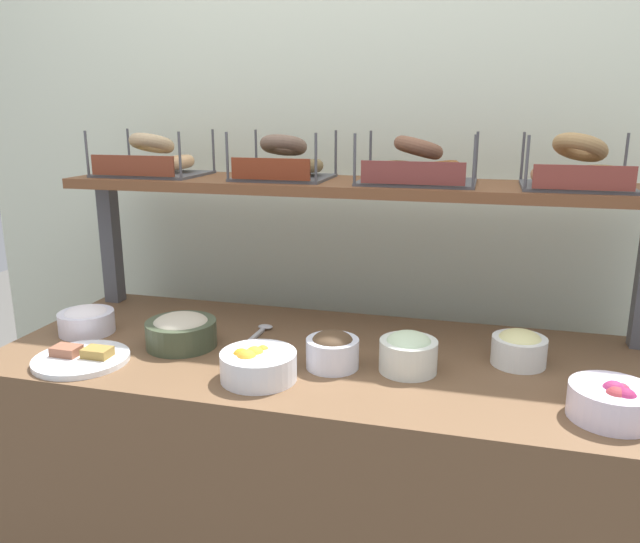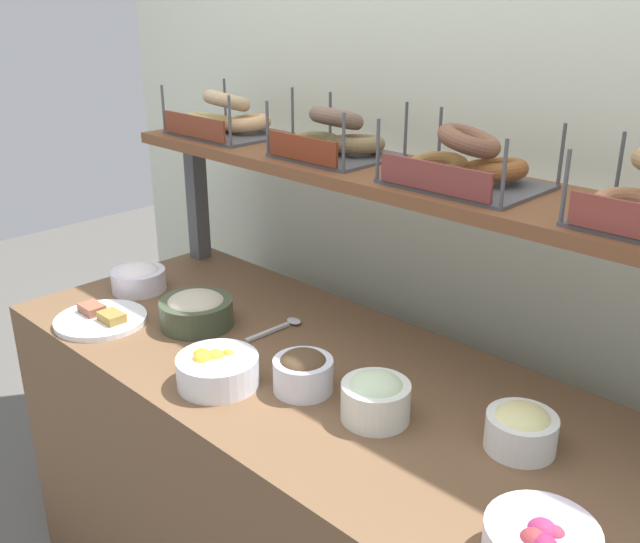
% 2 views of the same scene
% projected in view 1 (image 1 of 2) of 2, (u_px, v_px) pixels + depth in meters
% --- Properties ---
extents(back_wall, '(2.95, 0.06, 2.40)m').
position_uv_depth(back_wall, '(368.00, 196.00, 2.07)').
color(back_wall, silver).
rests_on(back_wall, ground_plane).
extents(deli_counter, '(1.75, 0.70, 0.85)m').
position_uv_depth(deli_counter, '(326.00, 493.00, 1.75)').
color(deli_counter, brown).
rests_on(deli_counter, ground_plane).
extents(shelf_riser_left, '(0.05, 0.05, 0.40)m').
position_uv_depth(shelf_riser_left, '(111.00, 243.00, 2.05)').
color(shelf_riser_left, '#4C4C51').
rests_on(shelf_riser_left, deli_counter).
extents(upper_shelf, '(1.71, 0.32, 0.03)m').
position_uv_depth(upper_shelf, '(350.00, 186.00, 1.79)').
color(upper_shelf, brown).
rests_on(upper_shelf, shelf_riser_left).
extents(bowl_tuna_salad, '(0.19, 0.19, 0.09)m').
position_uv_depth(bowl_tuna_salad, '(181.00, 330.00, 1.69)').
color(bowl_tuna_salad, '#3E4933').
rests_on(bowl_tuna_salad, deli_counter).
extents(bowl_chocolate_spread, '(0.13, 0.13, 0.09)m').
position_uv_depth(bowl_chocolate_spread, '(332.00, 350.00, 1.55)').
color(bowl_chocolate_spread, white).
rests_on(bowl_chocolate_spread, deli_counter).
extents(bowl_scallion_spread, '(0.14, 0.14, 0.10)m').
position_uv_depth(bowl_scallion_spread, '(408.00, 352.00, 1.52)').
color(bowl_scallion_spread, white).
rests_on(bowl_scallion_spread, deli_counter).
extents(bowl_beet_salad, '(0.18, 0.18, 0.09)m').
position_uv_depth(bowl_beet_salad, '(612.00, 402.00, 1.29)').
color(bowl_beet_salad, white).
rests_on(bowl_beet_salad, deli_counter).
extents(bowl_egg_salad, '(0.14, 0.14, 0.09)m').
position_uv_depth(bowl_egg_salad, '(519.00, 348.00, 1.56)').
color(bowl_egg_salad, white).
rests_on(bowl_egg_salad, deli_counter).
extents(bowl_cream_cheese, '(0.16, 0.16, 0.08)m').
position_uv_depth(bowl_cream_cheese, '(86.00, 320.00, 1.79)').
color(bowl_cream_cheese, white).
rests_on(bowl_cream_cheese, deli_counter).
extents(bowl_fruit_salad, '(0.18, 0.18, 0.08)m').
position_uv_depth(bowl_fruit_salad, '(257.00, 365.00, 1.48)').
color(bowl_fruit_salad, white).
rests_on(bowl_fruit_salad, deli_counter).
extents(serving_plate_white, '(0.24, 0.24, 0.04)m').
position_uv_depth(serving_plate_white, '(81.00, 358.00, 1.59)').
color(serving_plate_white, white).
rests_on(serving_plate_white, deli_counter).
extents(serving_spoon_near_plate, '(0.04, 0.18, 0.01)m').
position_uv_depth(serving_spoon_near_plate, '(260.00, 331.00, 1.79)').
color(serving_spoon_near_plate, '#B7B7BC').
rests_on(serving_spoon_near_plate, deli_counter).
extents(bagel_basket_plain, '(0.32, 0.25, 0.14)m').
position_uv_depth(bagel_basket_plain, '(152.00, 160.00, 1.93)').
color(bagel_basket_plain, '#4C4C51').
rests_on(bagel_basket_plain, upper_shelf).
extents(bagel_basket_poppy, '(0.29, 0.26, 0.14)m').
position_uv_depth(bagel_basket_poppy, '(283.00, 164.00, 1.83)').
color(bagel_basket_poppy, '#4C4C51').
rests_on(bagel_basket_poppy, upper_shelf).
extents(bagel_basket_cinnamon_raisin, '(0.32, 0.24, 0.14)m').
position_uv_depth(bagel_basket_cinnamon_raisin, '(417.00, 167.00, 1.72)').
color(bagel_basket_cinnamon_raisin, '#4C4C51').
rests_on(bagel_basket_cinnamon_raisin, upper_shelf).
extents(bagel_basket_everything, '(0.28, 0.25, 0.15)m').
position_uv_depth(bagel_basket_everything, '(577.00, 170.00, 1.61)').
color(bagel_basket_everything, '#4C4C51').
rests_on(bagel_basket_everything, upper_shelf).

